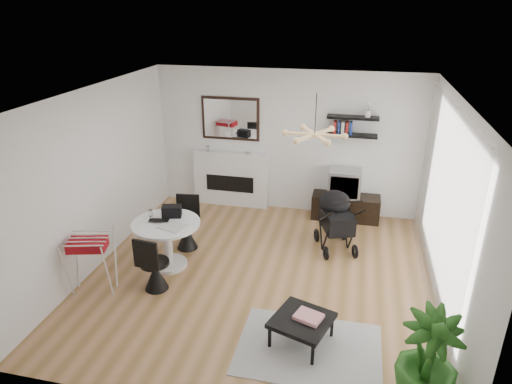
% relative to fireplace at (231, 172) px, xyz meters
% --- Properties ---
extents(floor, '(5.00, 5.00, 0.00)m').
position_rel_fireplace_xyz_m(floor, '(1.10, -2.42, -0.69)').
color(floor, olive).
rests_on(floor, ground).
extents(ceiling, '(5.00, 5.00, 0.00)m').
position_rel_fireplace_xyz_m(ceiling, '(1.10, -2.42, 2.01)').
color(ceiling, white).
rests_on(ceiling, wall_back).
extents(wall_back, '(5.00, 0.00, 5.00)m').
position_rel_fireplace_xyz_m(wall_back, '(1.10, 0.08, 0.66)').
color(wall_back, white).
rests_on(wall_back, floor).
extents(wall_left, '(0.00, 5.00, 5.00)m').
position_rel_fireplace_xyz_m(wall_left, '(-1.40, -2.42, 0.66)').
color(wall_left, white).
rests_on(wall_left, floor).
extents(wall_right, '(0.00, 5.00, 5.00)m').
position_rel_fireplace_xyz_m(wall_right, '(3.60, -2.42, 0.66)').
color(wall_right, white).
rests_on(wall_right, floor).
extents(sheer_curtain, '(0.04, 3.60, 2.60)m').
position_rel_fireplace_xyz_m(sheer_curtain, '(3.50, -2.22, 0.66)').
color(sheer_curtain, white).
rests_on(sheer_curtain, wall_right).
extents(fireplace, '(1.50, 0.17, 2.16)m').
position_rel_fireplace_xyz_m(fireplace, '(0.00, 0.00, 0.00)').
color(fireplace, white).
rests_on(fireplace, floor).
extents(shelf_lower, '(0.90, 0.25, 0.04)m').
position_rel_fireplace_xyz_m(shelf_lower, '(2.26, -0.05, 0.91)').
color(shelf_lower, black).
rests_on(shelf_lower, wall_back).
extents(shelf_upper, '(0.90, 0.25, 0.04)m').
position_rel_fireplace_xyz_m(shelf_upper, '(2.26, -0.05, 1.23)').
color(shelf_upper, black).
rests_on(shelf_upper, wall_back).
extents(pendant_lamp, '(0.90, 0.90, 0.10)m').
position_rel_fireplace_xyz_m(pendant_lamp, '(1.80, -2.12, 1.46)').
color(pendant_lamp, '#E1B276').
rests_on(pendant_lamp, ceiling).
extents(tv_console, '(1.24, 0.43, 0.47)m').
position_rel_fireplace_xyz_m(tv_console, '(2.26, -0.15, -0.45)').
color(tv_console, black).
rests_on(tv_console, floor).
extents(crt_tv, '(0.59, 0.51, 0.51)m').
position_rel_fireplace_xyz_m(crt_tv, '(2.22, -0.15, 0.04)').
color(crt_tv, '#A9AAAC').
rests_on(crt_tv, tv_console).
extents(dining_table, '(1.03, 1.03, 0.75)m').
position_rel_fireplace_xyz_m(dining_table, '(-0.32, -2.45, -0.19)').
color(dining_table, white).
rests_on(dining_table, floor).
extents(laptop, '(0.34, 0.25, 0.02)m').
position_rel_fireplace_xyz_m(laptop, '(-0.43, -2.48, 0.08)').
color(laptop, black).
rests_on(laptop, dining_table).
extents(black_bag, '(0.32, 0.24, 0.17)m').
position_rel_fireplace_xyz_m(black_bag, '(-0.31, -2.23, 0.15)').
color(black_bag, black).
rests_on(black_bag, dining_table).
extents(newspaper, '(0.46, 0.41, 0.01)m').
position_rel_fireplace_xyz_m(newspaper, '(-0.17, -2.55, 0.07)').
color(newspaper, silver).
rests_on(newspaper, dining_table).
extents(drinking_glass, '(0.06, 0.06, 0.11)m').
position_rel_fireplace_xyz_m(drinking_glass, '(-0.63, -2.29, 0.12)').
color(drinking_glass, white).
rests_on(drinking_glass, dining_table).
extents(chair_far, '(0.43, 0.44, 0.89)m').
position_rel_fireplace_xyz_m(chair_far, '(-0.25, -1.83, -0.41)').
color(chair_far, black).
rests_on(chair_far, floor).
extents(chair_near, '(0.42, 0.43, 0.87)m').
position_rel_fireplace_xyz_m(chair_near, '(-0.26, -3.07, -0.41)').
color(chair_near, black).
rests_on(chair_near, floor).
extents(drying_rack, '(0.70, 0.67, 0.87)m').
position_rel_fireplace_xyz_m(drying_rack, '(-1.08, -3.30, -0.23)').
color(drying_rack, white).
rests_on(drying_rack, floor).
extents(stroller, '(0.79, 0.97, 1.06)m').
position_rel_fireplace_xyz_m(stroller, '(2.14, -1.28, -0.23)').
color(stroller, black).
rests_on(stroller, floor).
extents(rug, '(1.68, 1.22, 0.01)m').
position_rel_fireplace_xyz_m(rug, '(2.01, -3.81, -0.68)').
color(rug, gray).
rests_on(rug, floor).
extents(coffee_table, '(0.82, 0.82, 0.33)m').
position_rel_fireplace_xyz_m(coffee_table, '(1.90, -3.70, -0.38)').
color(coffee_table, black).
rests_on(coffee_table, rug).
extents(magazines, '(0.38, 0.34, 0.04)m').
position_rel_fireplace_xyz_m(magazines, '(1.98, -3.68, -0.32)').
color(magazines, '#D23441').
rests_on(magazines, coffee_table).
extents(potted_plant, '(0.71, 0.71, 1.09)m').
position_rel_fireplace_xyz_m(potted_plant, '(3.22, -4.32, -0.14)').
color(potted_plant, '#245C1A').
rests_on(potted_plant, floor).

